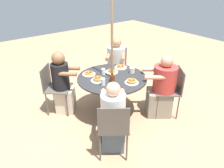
# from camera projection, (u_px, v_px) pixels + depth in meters

# --- Properties ---
(ground_plane) EXTENTS (12.00, 12.00, 0.00)m
(ground_plane) POSITION_uv_depth(u_px,v_px,m) (112.00, 113.00, 4.03)
(ground_plane) COLOR tan
(patio_table) EXTENTS (1.18, 1.18, 0.73)m
(patio_table) POSITION_uv_depth(u_px,v_px,m) (112.00, 84.00, 3.75)
(patio_table) COLOR #28282B
(patio_table) RESTS_ON ground
(umbrella_pole) EXTENTS (0.04, 0.04, 2.36)m
(umbrella_pole) POSITION_uv_depth(u_px,v_px,m) (112.00, 52.00, 3.48)
(umbrella_pole) COLOR #846B4C
(umbrella_pole) RESTS_ON ground
(patio_chair_north) EXTENTS (0.60, 0.60, 0.88)m
(patio_chair_north) POSITION_uv_depth(u_px,v_px,m) (54.00, 86.00, 3.87)
(patio_chair_north) COLOR #514C47
(patio_chair_north) RESTS_ON ground
(diner_north) EXTENTS (0.52, 0.51, 1.16)m
(diner_north) POSITION_uv_depth(u_px,v_px,m) (63.00, 85.00, 3.84)
(diner_north) COLOR beige
(diner_north) RESTS_ON ground
(patio_chair_east) EXTENTS (0.59, 0.59, 0.88)m
(patio_chair_east) POSITION_uv_depth(u_px,v_px,m) (113.00, 126.00, 2.87)
(patio_chair_east) COLOR #514C47
(patio_chair_east) RESTS_ON ground
(diner_east) EXTENTS (0.54, 0.56, 1.09)m
(diner_east) POSITION_uv_depth(u_px,v_px,m) (113.00, 120.00, 3.03)
(diner_east) COLOR slate
(diner_east) RESTS_ON ground
(patio_chair_south) EXTENTS (0.59, 0.59, 0.88)m
(patio_chair_south) POSITION_uv_depth(u_px,v_px,m) (172.00, 88.00, 3.78)
(patio_chair_south) COLOR #514C47
(patio_chair_south) RESTS_ON ground
(diner_south) EXTENTS (0.64, 0.62, 1.12)m
(diner_south) POSITION_uv_depth(u_px,v_px,m) (162.00, 89.00, 3.79)
(diner_south) COLOR gray
(diner_south) RESTS_ON ground
(patio_chair_west) EXTENTS (0.60, 0.60, 0.88)m
(patio_chair_west) POSITION_uv_depth(u_px,v_px,m) (117.00, 65.00, 4.70)
(patio_chair_west) COLOR #514C47
(patio_chair_west) RESTS_ON ground
(diner_west) EXTENTS (0.61, 0.62, 1.16)m
(diner_west) POSITION_uv_depth(u_px,v_px,m) (116.00, 68.00, 4.55)
(diner_west) COLOR #3D3D42
(diner_west) RESTS_ON ground
(pancake_plate_a) EXTENTS (0.22, 0.22, 0.07)m
(pancake_plate_a) POSITION_uv_depth(u_px,v_px,m) (98.00, 79.00, 3.56)
(pancake_plate_a) COLOR silver
(pancake_plate_a) RESTS_ON patio_table
(pancake_plate_b) EXTENTS (0.22, 0.22, 0.06)m
(pancake_plate_b) POSITION_uv_depth(u_px,v_px,m) (112.00, 71.00, 3.86)
(pancake_plate_b) COLOR silver
(pancake_plate_b) RESTS_ON patio_table
(pancake_plate_c) EXTENTS (0.22, 0.22, 0.04)m
(pancake_plate_c) POSITION_uv_depth(u_px,v_px,m) (121.00, 67.00, 4.04)
(pancake_plate_c) COLOR silver
(pancake_plate_c) RESTS_ON patio_table
(pancake_plate_d) EXTENTS (0.22, 0.22, 0.06)m
(pancake_plate_d) POSITION_uv_depth(u_px,v_px,m) (132.00, 82.00, 3.50)
(pancake_plate_d) COLOR silver
(pancake_plate_d) RESTS_ON patio_table
(pancake_plate_e) EXTENTS (0.22, 0.22, 0.05)m
(pancake_plate_e) POSITION_uv_depth(u_px,v_px,m) (89.00, 74.00, 3.78)
(pancake_plate_e) COLOR silver
(pancake_plate_e) RESTS_ON patio_table
(syrup_bottle) EXTENTS (0.10, 0.08, 0.16)m
(syrup_bottle) POSITION_uv_depth(u_px,v_px,m) (112.00, 78.00, 3.53)
(syrup_bottle) COLOR #602D0F
(syrup_bottle) RESTS_ON patio_table
(coffee_cup) EXTENTS (0.10, 0.10, 0.10)m
(coffee_cup) POSITION_uv_depth(u_px,v_px,m) (132.00, 70.00, 3.83)
(coffee_cup) COLOR beige
(coffee_cup) RESTS_ON patio_table
(drinking_glass_a) EXTENTS (0.07, 0.07, 0.11)m
(drinking_glass_a) POSITION_uv_depth(u_px,v_px,m) (103.00, 71.00, 3.77)
(drinking_glass_a) COLOR silver
(drinking_glass_a) RESTS_ON patio_table
(drinking_glass_b) EXTENTS (0.07, 0.07, 0.11)m
(drinking_glass_b) POSITION_uv_depth(u_px,v_px,m) (103.00, 82.00, 3.42)
(drinking_glass_b) COLOR silver
(drinking_glass_b) RESTS_ON patio_table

